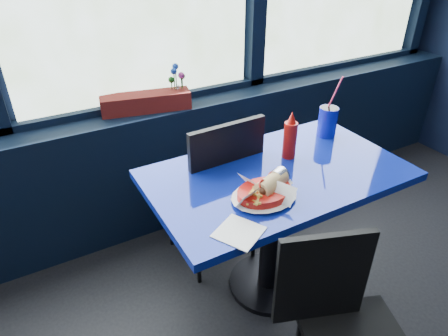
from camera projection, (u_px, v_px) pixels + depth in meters
window_sill at (156, 167)px, 2.56m from camera, size 5.00×0.26×0.80m
near_table at (275, 203)px, 1.95m from camera, size 1.20×0.70×0.75m
chair_near_front at (342, 320)px, 1.48m from camera, size 0.48×0.48×0.83m
chair_near_back at (217, 184)px, 2.13m from camera, size 0.44×0.45×0.95m
planter_box at (146, 102)px, 2.31m from camera, size 0.53×0.23×0.10m
flower_vase at (178, 93)px, 2.37m from camera, size 0.15×0.15×0.25m
food_basket at (265, 191)px, 1.65m from camera, size 0.27×0.26×0.09m
ketchup_bottle at (290, 137)px, 1.91m from camera, size 0.06×0.06×0.24m
soda_cup at (328, 121)px, 2.13m from camera, size 0.10×0.10×0.34m
napkin at (239, 232)px, 1.48m from camera, size 0.21×0.21×0.00m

